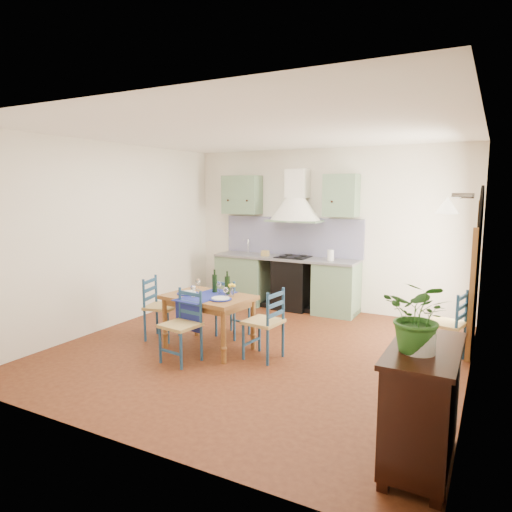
# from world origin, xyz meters

# --- Properties ---
(floor) EXTENTS (5.00, 5.00, 0.00)m
(floor) POSITION_xyz_m (0.00, 0.00, 0.00)
(floor) COLOR #3F1A0D
(floor) RESTS_ON ground
(back_wall) EXTENTS (5.00, 0.96, 2.80)m
(back_wall) POSITION_xyz_m (-0.47, 2.29, 1.05)
(back_wall) COLOR white
(back_wall) RESTS_ON ground
(right_wall) EXTENTS (0.26, 5.00, 2.80)m
(right_wall) POSITION_xyz_m (2.50, 0.28, 1.34)
(right_wall) COLOR white
(right_wall) RESTS_ON ground
(left_wall) EXTENTS (0.04, 5.00, 2.80)m
(left_wall) POSITION_xyz_m (-2.50, 0.00, 1.40)
(left_wall) COLOR white
(left_wall) RESTS_ON ground
(ceiling) EXTENTS (5.00, 5.00, 0.01)m
(ceiling) POSITION_xyz_m (0.00, 0.00, 2.80)
(ceiling) COLOR white
(ceiling) RESTS_ON back_wall
(dining_table) EXTENTS (1.21, 0.93, 1.03)m
(dining_table) POSITION_xyz_m (-0.61, -0.24, 0.64)
(dining_table) COLOR brown
(dining_table) RESTS_ON ground
(chair_near) EXTENTS (0.46, 0.46, 0.88)m
(chair_near) POSITION_xyz_m (-0.64, -0.77, 0.45)
(chair_near) COLOR navy
(chair_near) RESTS_ON ground
(chair_far) EXTENTS (0.45, 0.45, 0.84)m
(chair_far) POSITION_xyz_m (-0.61, 0.34, 0.44)
(chair_far) COLOR navy
(chair_far) RESTS_ON ground
(chair_left) EXTENTS (0.49, 0.49, 0.88)m
(chair_left) POSITION_xyz_m (-1.45, -0.22, 0.46)
(chair_left) COLOR navy
(chair_left) RESTS_ON ground
(chair_right) EXTENTS (0.46, 0.46, 0.89)m
(chair_right) POSITION_xyz_m (0.22, -0.22, 0.46)
(chair_right) COLOR navy
(chair_right) RESTS_ON ground
(chair_spare) EXTENTS (0.50, 0.50, 0.88)m
(chair_spare) POSITION_xyz_m (2.23, 0.77, 0.46)
(chair_spare) COLOR navy
(chair_spare) RESTS_ON ground
(sideboard) EXTENTS (0.50, 1.05, 0.94)m
(sideboard) POSITION_xyz_m (2.26, -1.65, 0.51)
(sideboard) COLOR black
(sideboard) RESTS_ON ground
(potted_plant) EXTENTS (0.55, 0.50, 0.53)m
(potted_plant) POSITION_xyz_m (2.23, -1.78, 1.20)
(potted_plant) COLOR #285D1F
(potted_plant) RESTS_ON sideboard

